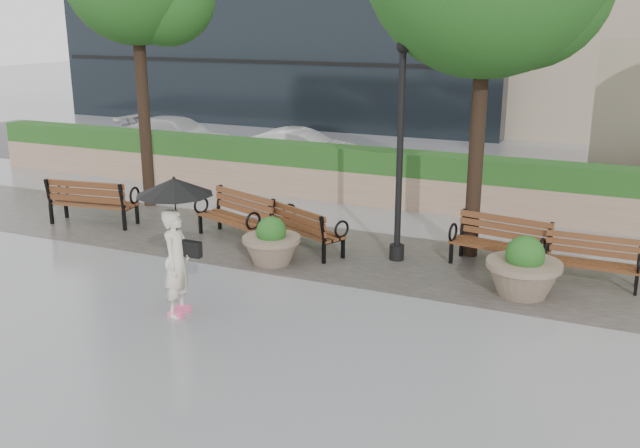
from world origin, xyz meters
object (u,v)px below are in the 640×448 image
at_px(bench_1, 235,227).
at_px(bench_3, 499,254).
at_px(planter_left, 272,245).
at_px(car_right, 301,149).
at_px(planter_right, 523,273).
at_px(lamppost, 399,168).
at_px(car_left, 178,136).
at_px(pedestrian, 176,233).
at_px(bench_0, 94,211).
at_px(bench_2, 306,238).
at_px(bench_4, 590,271).

xyz_separation_m(bench_1, bench_3, (5.30, 0.48, -0.01)).
bearing_deg(planter_left, car_right, 112.05).
distance_m(planter_right, car_right, 11.00).
distance_m(bench_1, lamppost, 3.76).
height_order(planter_right, car_left, car_left).
distance_m(bench_1, planter_left, 1.70).
distance_m(bench_1, car_right, 7.30).
relative_size(lamppost, pedestrian, 1.90).
distance_m(bench_0, bench_1, 3.48).
xyz_separation_m(bench_1, lamppost, (3.45, 0.16, 1.50)).
distance_m(bench_2, bench_4, 5.25).
relative_size(car_left, pedestrian, 1.98).
height_order(bench_1, car_left, car_left).
distance_m(car_left, pedestrian, 13.66).
height_order(bench_2, car_right, car_right).
distance_m(planter_left, pedestrian, 2.82).
bearing_deg(car_right, car_left, 78.26).
xyz_separation_m(bench_2, bench_4, (5.24, 0.32, -0.02)).
relative_size(bench_4, car_left, 0.37).
distance_m(bench_2, pedestrian, 3.77).
relative_size(planter_right, car_right, 0.34).
bearing_deg(planter_left, planter_right, 3.56).
distance_m(planter_right, lamppost, 2.96).
bearing_deg(bench_0, car_right, -110.30).
relative_size(bench_4, lamppost, 0.39).
relative_size(bench_4, planter_left, 1.45).
bearing_deg(bench_2, car_right, -37.63).
bearing_deg(pedestrian, bench_3, -53.84).
distance_m(bench_1, bench_4, 6.89).
bearing_deg(bench_0, bench_1, 176.58).
bearing_deg(bench_1, lamppost, 23.55).
relative_size(bench_0, planter_left, 1.86).
height_order(bench_1, planter_right, planter_right).
bearing_deg(planter_right, bench_0, 177.36).
bearing_deg(car_right, bench_0, 161.72).
bearing_deg(car_left, bench_2, -130.85).
relative_size(planter_left, lamppost, 0.27).
xyz_separation_m(bench_3, planter_left, (-3.92, -1.48, 0.08)).
bearing_deg(bench_0, planter_left, 163.54).
xyz_separation_m(bench_0, car_left, (-3.20, 7.80, 0.31)).
distance_m(bench_4, planter_left, 5.66).
relative_size(planter_left, car_right, 0.30).
bearing_deg(lamppost, pedestrian, -120.90).
bearing_deg(car_right, planter_right, -140.92).
bearing_deg(bench_1, planter_left, -14.95).
xyz_separation_m(bench_3, car_right, (-7.18, 6.56, 0.32)).
distance_m(bench_4, planter_right, 1.39).
distance_m(bench_2, car_right, 7.93).
bearing_deg(car_right, lamppost, -148.32).
bearing_deg(bench_0, bench_4, 174.99).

